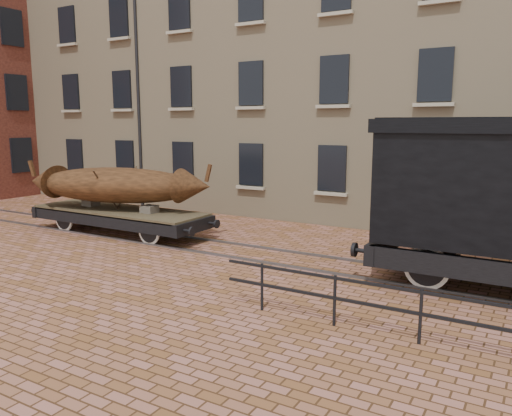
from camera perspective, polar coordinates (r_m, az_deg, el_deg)
The scene contains 5 objects.
ground at distance 15.21m, azimuth -2.06°, elevation -5.00°, with size 90.00×90.00×0.00m, color brown.
warehouse_cream at distance 23.15m, azimuth 18.68°, elevation 17.00°, with size 40.00×10.19×14.00m.
rail_track at distance 15.20m, azimuth -2.06°, elevation -4.89°, with size 30.00×1.52×0.06m.
flatcar_wagon at distance 18.13m, azimuth -15.36°, elevation -0.68°, with size 7.47×2.03×1.13m.
iron_boat at distance 18.02m, azimuth -15.64°, elevation 2.56°, with size 6.93×3.52×1.66m.
Camera 1 is at (7.90, -12.41, 3.85)m, focal length 35.00 mm.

